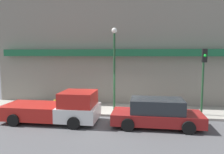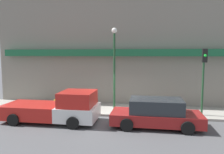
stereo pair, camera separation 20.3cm
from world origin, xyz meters
The scene contains 8 objects.
ground_plane centered at (0.00, 0.00, 0.00)m, with size 80.00×80.00×0.00m, color #4C4C4F.
sidewalk centered at (0.00, 1.51, 0.07)m, with size 36.00×3.03×0.14m.
building centered at (0.02, 4.50, 4.19)m, with size 19.80×3.80×9.60m.
pickup_truck centered at (-3.28, -1.43, 0.78)m, with size 5.38×2.31×1.79m.
parked_car centered at (2.23, -1.43, 0.73)m, with size 4.71×2.08×1.50m.
fire_hydrant centered at (-4.39, 0.78, 0.47)m, with size 0.19×0.19×0.66m.
street_lamp centered at (-0.40, 1.23, 3.53)m, with size 0.36×0.36×5.40m.
traffic_light centered at (5.06, 0.73, 2.88)m, with size 0.28×0.42×4.02m.
Camera 2 is at (1.72, -12.92, 3.85)m, focal length 35.00 mm.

